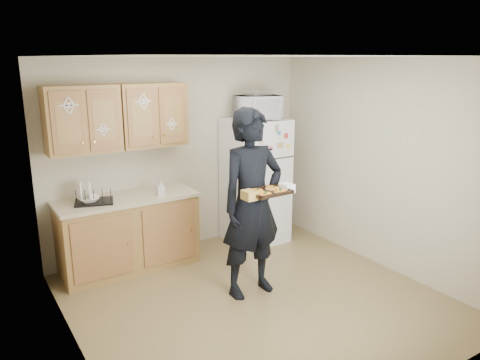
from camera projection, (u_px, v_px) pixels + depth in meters
name	position (u px, v px, depth m)	size (l,w,h in m)	color
floor	(256.00, 300.00, 4.96)	(3.60, 3.60, 0.00)	brown
ceiling	(259.00, 56.00, 4.32)	(3.60, 3.60, 0.00)	white
wall_back	(180.00, 155.00, 6.11)	(3.60, 0.04, 2.50)	#B8B095
wall_front	(408.00, 246.00, 3.17)	(3.60, 0.04, 2.50)	#B8B095
wall_left	(71.00, 219.00, 3.70)	(0.04, 3.60, 2.50)	#B8B095
wall_right	(382.00, 165.00, 5.57)	(0.04, 3.60, 2.50)	#B8B095
refrigerator	(255.00, 181.00, 6.40)	(0.75, 0.70, 1.70)	white
base_cabinet	(129.00, 234.00, 5.61)	(1.60, 0.60, 0.86)	olive
countertop	(127.00, 199.00, 5.50)	(1.64, 0.64, 0.04)	#B5A68B
upper_cab_left	(82.00, 120.00, 5.16)	(0.80, 0.33, 0.75)	olive
upper_cab_right	(152.00, 115.00, 5.59)	(0.80, 0.33, 0.75)	olive
cereal_box	(274.00, 217.00, 7.04)	(0.20, 0.07, 0.32)	#E5A951
person	(252.00, 204.00, 4.89)	(0.73, 0.48, 2.01)	black
baking_tray	(269.00, 192.00, 4.59)	(0.40, 0.30, 0.04)	black
pizza_front_left	(265.00, 194.00, 4.48)	(0.13, 0.13, 0.02)	#FFA720
pizza_front_right	(280.00, 191.00, 4.58)	(0.13, 0.13, 0.02)	#FFA720
pizza_back_left	(257.00, 191.00, 4.59)	(0.13, 0.13, 0.02)	#FFA720
pizza_back_right	(272.00, 188.00, 4.69)	(0.13, 0.13, 0.02)	#FFA720
microwave	(258.00, 108.00, 6.10)	(0.57, 0.38, 0.31)	white
foil_pan	(259.00, 93.00, 6.10)	(0.31, 0.22, 0.07)	silver
dish_rack	(94.00, 196.00, 5.26)	(0.41, 0.31, 0.17)	black
bowl	(89.00, 199.00, 5.24)	(0.23, 0.23, 0.06)	white
soap_bottle	(161.00, 188.00, 5.55)	(0.08, 0.09, 0.19)	white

